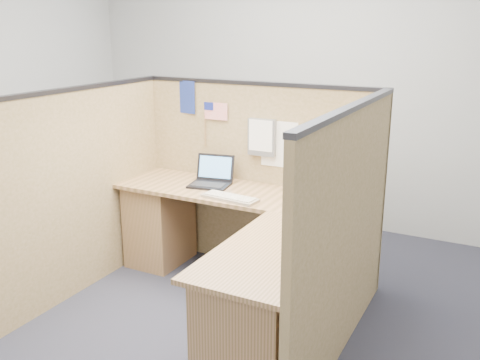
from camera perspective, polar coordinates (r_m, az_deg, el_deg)
The scene contains 13 objects.
floor at distance 3.82m, azimuth -4.98°, elevation -14.49°, with size 5.00×5.00×0.00m, color #20222E.
wall_back at distance 5.35m, azimuth 7.82°, elevation 10.18°, with size 5.00×5.00×0.00m, color #A7A9AC.
cubicle_partitions at distance 3.84m, azimuth -1.86°, elevation -1.68°, with size 2.06×1.83×1.53m.
l_desk at distance 3.77m, azimuth -0.40°, elevation -8.09°, with size 1.95×1.75×0.73m.
laptop at distance 4.23m, azimuth -2.88°, elevation 0.25°, with size 0.34×0.34×0.22m.
keyboard at distance 3.87m, azimuth -1.07°, elevation -1.90°, with size 0.44×0.18×0.03m.
mouse at distance 3.62m, azimuth 8.12°, elevation -3.25°, with size 0.10×0.06×0.04m, color silver.
hand_forearm at distance 3.49m, azimuth 7.56°, elevation -3.69°, with size 0.10×0.37×0.08m.
blue_poster at distance 4.49m, azimuth -5.86°, elevation 8.79°, with size 0.20×0.00×0.27m, color navy.
american_flag at distance 4.36m, azimuth -2.89°, elevation 7.18°, with size 0.22×0.01×0.37m.
file_holder at distance 4.17m, azimuth 2.35°, elevation 4.58°, with size 0.23×0.05×0.29m.
paper_left at distance 4.16m, azimuth 3.82°, elevation 3.50°, with size 0.24×0.00×0.30m, color white.
paper_right at distance 4.13m, azimuth 4.66°, elevation 4.20°, with size 0.23×0.00×0.30m, color white.
Camera 1 is at (1.79, -2.76, 1.94)m, focal length 40.00 mm.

